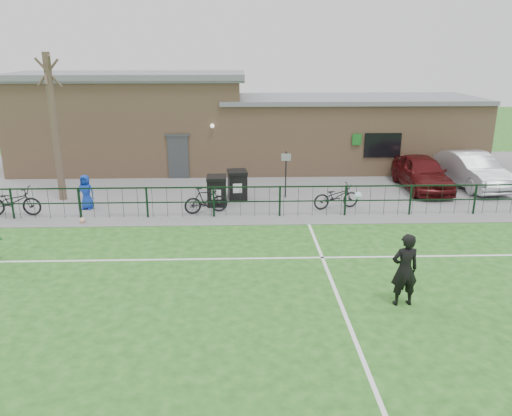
{
  "coord_description": "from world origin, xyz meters",
  "views": [
    {
      "loc": [
        -0.49,
        -10.01,
        6.1
      ],
      "look_at": [
        0.0,
        5.0,
        1.3
      ],
      "focal_mm": 35.0,
      "sensor_mm": 36.0,
      "label": 1
    }
  ],
  "objects_px": {
    "bicycle_e": "(336,196)",
    "wheelie_bin_left": "(217,192)",
    "car_maroon": "(422,173)",
    "car_silver": "(471,170)",
    "bare_tree": "(55,129)",
    "sign_post": "(286,175)",
    "ball_ground": "(82,220)",
    "bicycle_d": "(206,200)",
    "spectator_child": "(86,192)",
    "wheelie_bin_right": "(237,186)",
    "bicycle_c": "(13,201)"
  },
  "relations": [
    {
      "from": "bicycle_e",
      "to": "wheelie_bin_left",
      "type": "bearing_deg",
      "value": 69.76
    },
    {
      "from": "car_maroon",
      "to": "car_silver",
      "type": "relative_size",
      "value": 0.94
    },
    {
      "from": "bare_tree",
      "to": "wheelie_bin_left",
      "type": "xyz_separation_m",
      "value": [
        6.56,
        -1.03,
        -2.42
      ]
    },
    {
      "from": "car_maroon",
      "to": "bicycle_e",
      "type": "height_order",
      "value": "car_maroon"
    },
    {
      "from": "sign_post",
      "to": "bicycle_e",
      "type": "height_order",
      "value": "sign_post"
    },
    {
      "from": "wheelie_bin_left",
      "to": "ball_ground",
      "type": "relative_size",
      "value": 5.3
    },
    {
      "from": "car_maroon",
      "to": "ball_ground",
      "type": "distance_m",
      "value": 14.63
    },
    {
      "from": "sign_post",
      "to": "car_maroon",
      "type": "xyz_separation_m",
      "value": [
        6.27,
        1.15,
        -0.24
      ]
    },
    {
      "from": "bicycle_d",
      "to": "spectator_child",
      "type": "distance_m",
      "value": 4.82
    },
    {
      "from": "wheelie_bin_right",
      "to": "bicycle_d",
      "type": "relative_size",
      "value": 0.67
    },
    {
      "from": "car_silver",
      "to": "bicycle_e",
      "type": "height_order",
      "value": "car_silver"
    },
    {
      "from": "car_silver",
      "to": "bicycle_d",
      "type": "xyz_separation_m",
      "value": [
        -11.95,
        -3.55,
        -0.27
      ]
    },
    {
      "from": "bicycle_d",
      "to": "ball_ground",
      "type": "height_order",
      "value": "bicycle_d"
    },
    {
      "from": "bicycle_e",
      "to": "spectator_child",
      "type": "height_order",
      "value": "spectator_child"
    },
    {
      "from": "wheelie_bin_left",
      "to": "wheelie_bin_right",
      "type": "xyz_separation_m",
      "value": [
        0.83,
        0.9,
        0.0
      ]
    },
    {
      "from": "sign_post",
      "to": "ball_ground",
      "type": "height_order",
      "value": "sign_post"
    },
    {
      "from": "ball_ground",
      "to": "car_silver",
      "type": "bearing_deg",
      "value": 15.46
    },
    {
      "from": "bicycle_d",
      "to": "sign_post",
      "type": "bearing_deg",
      "value": -73.46
    },
    {
      "from": "bicycle_d",
      "to": "spectator_child",
      "type": "bearing_deg",
      "value": 66.74
    },
    {
      "from": "wheelie_bin_left",
      "to": "spectator_child",
      "type": "xyz_separation_m",
      "value": [
        -5.14,
        -0.34,
        0.13
      ]
    },
    {
      "from": "bare_tree",
      "to": "car_maroon",
      "type": "height_order",
      "value": "bare_tree"
    },
    {
      "from": "car_maroon",
      "to": "bicycle_d",
      "type": "distance_m",
      "value": 10.04
    },
    {
      "from": "wheelie_bin_right",
      "to": "bicycle_c",
      "type": "height_order",
      "value": "wheelie_bin_right"
    },
    {
      "from": "car_silver",
      "to": "ball_ground",
      "type": "distance_m",
      "value": 17.06
    },
    {
      "from": "wheelie_bin_left",
      "to": "car_maroon",
      "type": "relative_size",
      "value": 0.25
    },
    {
      "from": "wheelie_bin_right",
      "to": "car_maroon",
      "type": "distance_m",
      "value": 8.42
    },
    {
      "from": "wheelie_bin_right",
      "to": "bicycle_d",
      "type": "height_order",
      "value": "wheelie_bin_right"
    },
    {
      "from": "bare_tree",
      "to": "sign_post",
      "type": "xyz_separation_m",
      "value": [
        9.44,
        -0.02,
        -1.98
      ]
    },
    {
      "from": "bare_tree",
      "to": "wheelie_bin_left",
      "type": "height_order",
      "value": "bare_tree"
    },
    {
      "from": "spectator_child",
      "to": "wheelie_bin_right",
      "type": "bearing_deg",
      "value": 21.06
    },
    {
      "from": "bare_tree",
      "to": "wheelie_bin_right",
      "type": "xyz_separation_m",
      "value": [
        7.39,
        -0.13,
        -2.41
      ]
    },
    {
      "from": "car_maroon",
      "to": "ball_ground",
      "type": "relative_size",
      "value": 21.06
    },
    {
      "from": "car_maroon",
      "to": "bicycle_e",
      "type": "bearing_deg",
      "value": -147.37
    },
    {
      "from": "wheelie_bin_left",
      "to": "bicycle_d",
      "type": "bearing_deg",
      "value": -110.91
    },
    {
      "from": "bicycle_c",
      "to": "bicycle_d",
      "type": "xyz_separation_m",
      "value": [
        7.31,
        0.06,
        -0.04
      ]
    },
    {
      "from": "car_maroon",
      "to": "bicycle_e",
      "type": "relative_size",
      "value": 2.37
    },
    {
      "from": "wheelie_bin_right",
      "to": "bicycle_d",
      "type": "xyz_separation_m",
      "value": [
        -1.21,
        -1.92,
        -0.06
      ]
    },
    {
      "from": "bare_tree",
      "to": "wheelie_bin_right",
      "type": "bearing_deg",
      "value": -0.99
    },
    {
      "from": "sign_post",
      "to": "car_maroon",
      "type": "relative_size",
      "value": 0.45
    },
    {
      "from": "wheelie_bin_left",
      "to": "bicycle_d",
      "type": "relative_size",
      "value": 0.66
    },
    {
      "from": "ball_ground",
      "to": "wheelie_bin_left",
      "type": "bearing_deg",
      "value": 22.46
    },
    {
      "from": "bicycle_e",
      "to": "spectator_child",
      "type": "distance_m",
      "value": 9.91
    },
    {
      "from": "bare_tree",
      "to": "bicycle_d",
      "type": "height_order",
      "value": "bare_tree"
    },
    {
      "from": "car_maroon",
      "to": "bicycle_c",
      "type": "height_order",
      "value": "car_maroon"
    },
    {
      "from": "wheelie_bin_right",
      "to": "sign_post",
      "type": "xyz_separation_m",
      "value": [
        2.05,
        0.11,
        0.43
      ]
    },
    {
      "from": "bare_tree",
      "to": "sign_post",
      "type": "bearing_deg",
      "value": -0.12
    },
    {
      "from": "wheelie_bin_right",
      "to": "car_maroon",
      "type": "relative_size",
      "value": 0.25
    },
    {
      "from": "wheelie_bin_left",
      "to": "spectator_child",
      "type": "height_order",
      "value": "spectator_child"
    },
    {
      "from": "bare_tree",
      "to": "car_maroon",
      "type": "distance_m",
      "value": 15.9
    },
    {
      "from": "bicycle_c",
      "to": "bicycle_d",
      "type": "distance_m",
      "value": 7.31
    }
  ]
}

